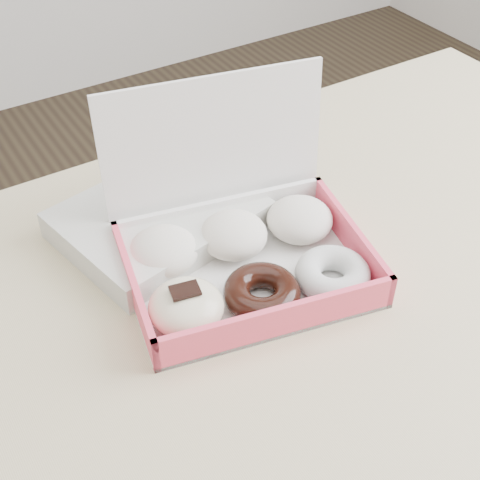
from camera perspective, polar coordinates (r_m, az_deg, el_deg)
table at (r=0.84m, az=6.96°, el=-8.53°), size 1.20×0.80×0.75m
donut_box at (r=0.78m, az=-0.01°, el=-0.81°), size 0.32×0.28×0.20m
newspapers at (r=0.85m, az=-6.92°, el=1.76°), size 0.27×0.23×0.04m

